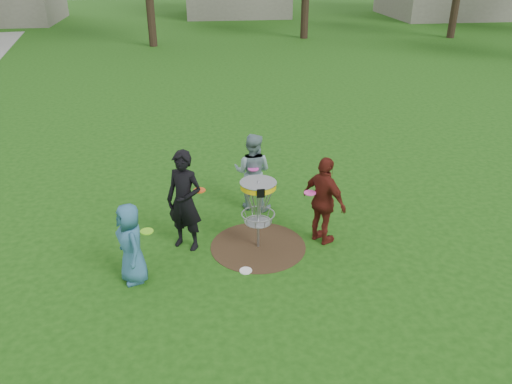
{
  "coord_description": "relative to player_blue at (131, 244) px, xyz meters",
  "views": [
    {
      "loc": [
        -1.1,
        -7.9,
        5.1
      ],
      "look_at": [
        0.0,
        0.3,
        1.0
      ],
      "focal_mm": 35.0,
      "sensor_mm": 36.0,
      "label": 1
    }
  ],
  "objects": [
    {
      "name": "disc_golf_basket",
      "position": [
        2.21,
        0.74,
        0.31
      ],
      "size": [
        0.66,
        0.67,
        1.38
      ],
      "color": "#9EA0A5",
      "rests_on": "ground"
    },
    {
      "name": "player_maroon",
      "position": [
        3.45,
        0.78,
        0.15
      ],
      "size": [
        0.89,
        1.08,
        1.72
      ],
      "primitive_type": "imported",
      "rotation": [
        0.0,
        0.0,
        2.14
      ],
      "color": "#5E1D15",
      "rests_on": "ground"
    },
    {
      "name": "player_blue",
      "position": [
        0.0,
        0.0,
        0.0
      ],
      "size": [
        0.68,
        0.81,
        1.42
      ],
      "primitive_type": "imported",
      "rotation": [
        0.0,
        0.0,
        -1.19
      ],
      "color": "#306486",
      "rests_on": "ground"
    },
    {
      "name": "player_black",
      "position": [
        0.89,
        0.94,
        0.25
      ],
      "size": [
        0.83,
        0.75,
        1.91
      ],
      "primitive_type": "imported",
      "rotation": [
        0.0,
        0.0,
        -0.53
      ],
      "color": "black",
      "rests_on": "ground"
    },
    {
      "name": "dirt_patch",
      "position": [
        2.21,
        0.74,
        -0.71
      ],
      "size": [
        1.8,
        1.8,
        0.01
      ],
      "primitive_type": "cylinder",
      "color": "#47331E",
      "rests_on": "ground"
    },
    {
      "name": "ground",
      "position": [
        2.21,
        0.74,
        -0.71
      ],
      "size": [
        100.0,
        100.0,
        0.0
      ],
      "primitive_type": "plane",
      "color": "#19470F",
      "rests_on": "ground"
    },
    {
      "name": "player_grey",
      "position": [
        2.31,
        2.33,
        0.13
      ],
      "size": [
        1.0,
        0.9,
        1.67
      ],
      "primitive_type": "imported",
      "rotation": [
        0.0,
        0.0,
        2.74
      ],
      "color": "gray",
      "rests_on": "ground"
    },
    {
      "name": "disc_on_grass",
      "position": [
        1.89,
        -0.02,
        -0.7
      ],
      "size": [
        0.22,
        0.22,
        0.02
      ],
      "primitive_type": "cylinder",
      "color": "white",
      "rests_on": "ground"
    },
    {
      "name": "held_discs",
      "position": [
        1.72,
        0.95,
        0.32
      ],
      "size": [
        3.12,
        2.18,
        0.32
      ],
      "color": "#88F61B",
      "rests_on": "ground"
    }
  ]
}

